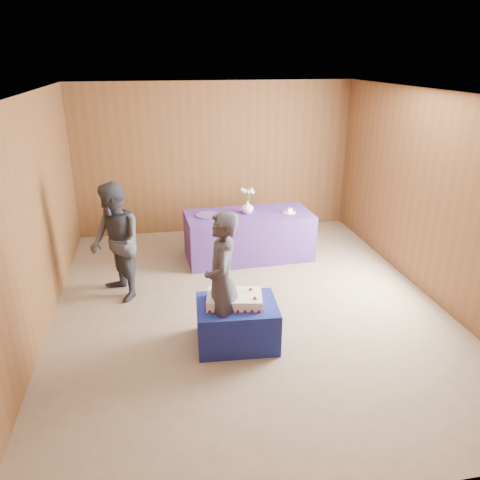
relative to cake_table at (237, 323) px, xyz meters
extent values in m
plane|color=gray|center=(0.29, 0.81, -0.25)|extent=(6.00, 6.00, 0.00)
cube|color=brown|center=(0.29, 3.81, 1.10)|extent=(5.00, 0.04, 2.70)
cube|color=brown|center=(0.29, -2.19, 1.10)|extent=(5.00, 0.04, 2.70)
cube|color=brown|center=(-2.21, 0.81, 1.10)|extent=(0.04, 6.00, 2.70)
cube|color=brown|center=(2.79, 0.81, 1.10)|extent=(0.04, 6.00, 2.70)
cube|color=white|center=(0.29, 0.81, 2.45)|extent=(5.00, 6.00, 0.04)
cube|color=navy|center=(0.00, 0.00, 0.00)|extent=(0.94, 0.76, 0.50)
cube|color=#4C3086|center=(0.63, 2.39, 0.12)|extent=(2.04, 0.99, 0.75)
cube|color=white|center=(-0.02, 0.02, 0.31)|extent=(0.67, 0.51, 0.11)
sphere|color=#A2130C|center=(-0.36, -0.12, 0.27)|extent=(0.03, 0.03, 0.03)
sphere|color=#A2130C|center=(0.24, -0.23, 0.27)|extent=(0.03, 0.03, 0.03)
sphere|color=#A2130C|center=(-0.29, 0.28, 0.27)|extent=(0.03, 0.03, 0.03)
sphere|color=#A2130C|center=(0.31, 0.17, 0.27)|extent=(0.03, 0.03, 0.03)
sphere|color=#A2130C|center=(-0.22, -0.04, 0.38)|extent=(0.04, 0.04, 0.04)
cone|color=#124F12|center=(-0.20, -0.04, 0.37)|extent=(0.02, 0.03, 0.02)
sphere|color=#A2130C|center=(0.15, 0.08, 0.38)|extent=(0.04, 0.04, 0.04)
cone|color=#124F12|center=(0.18, 0.08, 0.37)|extent=(0.02, 0.03, 0.02)
sphere|color=#A2130C|center=(-0.02, 0.02, 0.38)|extent=(0.04, 0.04, 0.04)
cone|color=#124F12|center=(0.00, 0.02, 0.37)|extent=(0.02, 0.03, 0.02)
imported|color=silver|center=(0.61, 2.42, 0.60)|extent=(0.25, 0.25, 0.20)
cylinder|color=#295F26|center=(0.65, 2.42, 0.78)|extent=(0.01, 0.01, 0.15)
sphere|color=#B89DCB|center=(0.70, 2.42, 0.85)|extent=(0.05, 0.05, 0.05)
cylinder|color=#295F26|center=(0.64, 2.44, 0.78)|extent=(0.01, 0.01, 0.15)
sphere|color=white|center=(0.69, 2.47, 0.85)|extent=(0.05, 0.05, 0.05)
cylinder|color=#295F26|center=(0.62, 2.45, 0.78)|extent=(0.01, 0.01, 0.15)
sphere|color=#B89DCB|center=(0.65, 2.50, 0.85)|extent=(0.05, 0.05, 0.05)
cylinder|color=#295F26|center=(0.60, 2.45, 0.78)|extent=(0.01, 0.01, 0.15)
sphere|color=white|center=(0.60, 2.51, 0.85)|extent=(0.05, 0.05, 0.05)
cylinder|color=#295F26|center=(0.58, 2.45, 0.78)|extent=(0.01, 0.01, 0.15)
sphere|color=#B89DCB|center=(0.55, 2.49, 0.85)|extent=(0.05, 0.05, 0.05)
cylinder|color=#295F26|center=(0.57, 2.43, 0.78)|extent=(0.01, 0.01, 0.15)
sphere|color=white|center=(0.52, 2.44, 0.85)|extent=(0.05, 0.05, 0.05)
cylinder|color=#295F26|center=(0.57, 2.41, 0.78)|extent=(0.01, 0.01, 0.15)
sphere|color=#B89DCB|center=(0.52, 2.39, 0.85)|extent=(0.05, 0.05, 0.05)
cylinder|color=#295F26|center=(0.58, 2.39, 0.78)|extent=(0.01, 0.01, 0.15)
sphere|color=white|center=(0.55, 2.35, 0.85)|extent=(0.05, 0.05, 0.05)
cylinder|color=#295F26|center=(0.60, 2.38, 0.78)|extent=(0.01, 0.01, 0.15)
sphere|color=#B89DCB|center=(0.60, 2.33, 0.85)|extent=(0.05, 0.05, 0.05)
cylinder|color=#295F26|center=(0.62, 2.39, 0.78)|extent=(0.01, 0.01, 0.15)
sphere|color=white|center=(0.65, 2.34, 0.85)|extent=(0.05, 0.05, 0.05)
cylinder|color=#295F26|center=(0.64, 2.40, 0.78)|extent=(0.01, 0.01, 0.15)
sphere|color=#B89DCB|center=(0.69, 2.37, 0.85)|extent=(0.05, 0.05, 0.05)
cylinder|color=#53458B|center=(-0.03, 2.40, 0.51)|extent=(0.48, 0.48, 0.02)
cylinder|color=white|center=(1.27, 2.31, 0.51)|extent=(0.24, 0.24, 0.01)
cube|color=white|center=(1.27, 2.31, 0.55)|extent=(0.09, 0.08, 0.07)
sphere|color=#A2130C|center=(1.27, 2.29, 0.59)|extent=(0.03, 0.03, 0.03)
cube|color=#B5B5BA|center=(1.35, 2.10, 0.50)|extent=(0.25, 0.10, 0.00)
imported|color=#33323B|center=(-0.17, -0.02, 0.55)|extent=(0.46, 0.63, 1.60)
imported|color=#35363F|center=(-1.37, 1.37, 0.55)|extent=(0.88, 0.96, 1.60)
camera|label=1|loc=(-0.82, -4.54, 2.85)|focal=35.00mm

